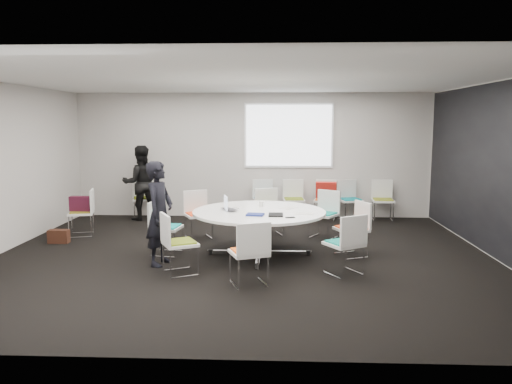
{
  "coord_description": "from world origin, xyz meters",
  "views": [
    {
      "loc": [
        0.56,
        -7.77,
        2.15
      ],
      "look_at": [
        0.2,
        0.4,
        1.0
      ],
      "focal_mm": 35.0,
      "sensor_mm": 36.0,
      "label": 1
    }
  ],
  "objects_px": {
    "chair_back_d": "(350,208)",
    "chair_spare_left": "(82,221)",
    "chair_ring_c": "(269,221)",
    "chair_ring_g": "(249,265)",
    "chair_person_back": "(143,206)",
    "maroon_bag": "(81,204)",
    "chair_ring_h": "(344,256)",
    "chair_back_a": "(264,207)",
    "laptop": "(232,209)",
    "chair_ring_e": "(166,238)",
    "conference_table": "(259,223)",
    "chair_ring_f": "(179,255)",
    "person_main": "(160,213)",
    "chair_ring_a": "(352,239)",
    "chair_ring_b": "(324,223)",
    "cup": "(261,204)",
    "chair_back_b": "(294,207)",
    "brown_bag": "(59,236)",
    "chair_back_e": "(383,208)",
    "person_back": "(141,183)",
    "chair_back_c": "(325,208)",
    "chair_ring_d": "(199,224)"
  },
  "relations": [
    {
      "from": "chair_back_d",
      "to": "chair_spare_left",
      "type": "bearing_deg",
      "value": 1.57
    },
    {
      "from": "chair_ring_c",
      "to": "chair_ring_g",
      "type": "xyz_separation_m",
      "value": [
        -0.21,
        -3.01,
        0.0
      ]
    },
    {
      "from": "chair_ring_c",
      "to": "chair_ring_g",
      "type": "height_order",
      "value": "same"
    },
    {
      "from": "chair_person_back",
      "to": "maroon_bag",
      "type": "height_order",
      "value": "chair_person_back"
    },
    {
      "from": "chair_ring_h",
      "to": "chair_back_a",
      "type": "height_order",
      "value": "same"
    },
    {
      "from": "chair_ring_g",
      "to": "chair_ring_h",
      "type": "relative_size",
      "value": 1.0
    },
    {
      "from": "laptop",
      "to": "chair_ring_e",
      "type": "bearing_deg",
      "value": 59.87
    },
    {
      "from": "conference_table",
      "to": "chair_ring_g",
      "type": "distance_m",
      "value": 1.57
    },
    {
      "from": "chair_back_a",
      "to": "chair_spare_left",
      "type": "height_order",
      "value": "same"
    },
    {
      "from": "chair_ring_f",
      "to": "person_main",
      "type": "xyz_separation_m",
      "value": [
        -0.38,
        0.47,
        0.51
      ]
    },
    {
      "from": "chair_ring_a",
      "to": "chair_ring_e",
      "type": "distance_m",
      "value": 3.02
    },
    {
      "from": "chair_ring_b",
      "to": "laptop",
      "type": "xyz_separation_m",
      "value": [
        -1.6,
        -1.23,
        0.47
      ]
    },
    {
      "from": "chair_ring_h",
      "to": "chair_back_d",
      "type": "xyz_separation_m",
      "value": [
        0.64,
        4.02,
        0.0
      ]
    },
    {
      "from": "person_main",
      "to": "chair_person_back",
      "type": "bearing_deg",
      "value": 31.44
    },
    {
      "from": "chair_ring_f",
      "to": "chair_person_back",
      "type": "relative_size",
      "value": 1.0
    },
    {
      "from": "chair_ring_c",
      "to": "maroon_bag",
      "type": "xyz_separation_m",
      "value": [
        -3.57,
        -0.23,
        0.34
      ]
    },
    {
      "from": "chair_ring_h",
      "to": "chair_person_back",
      "type": "bearing_deg",
      "value": 103.4
    },
    {
      "from": "chair_ring_c",
      "to": "person_main",
      "type": "bearing_deg",
      "value": 31.97
    },
    {
      "from": "chair_ring_e",
      "to": "chair_ring_h",
      "type": "relative_size",
      "value": 1.0
    },
    {
      "from": "cup",
      "to": "chair_back_b",
      "type": "bearing_deg",
      "value": 76.08
    },
    {
      "from": "chair_ring_b",
      "to": "chair_back_b",
      "type": "distance_m",
      "value": 1.81
    },
    {
      "from": "brown_bag",
      "to": "chair_ring_b",
      "type": "bearing_deg",
      "value": 7.25
    },
    {
      "from": "chair_back_b",
      "to": "chair_ring_b",
      "type": "bearing_deg",
      "value": 102.21
    },
    {
      "from": "chair_spare_left",
      "to": "cup",
      "type": "xyz_separation_m",
      "value": [
        3.43,
        -0.82,
        0.5
      ]
    },
    {
      "from": "chair_ring_e",
      "to": "chair_back_e",
      "type": "height_order",
      "value": "same"
    },
    {
      "from": "chair_person_back",
      "to": "conference_table",
      "type": "bearing_deg",
      "value": 115.71
    },
    {
      "from": "person_back",
      "to": "chair_back_c",
      "type": "bearing_deg",
      "value": 158.97
    },
    {
      "from": "chair_back_e",
      "to": "brown_bag",
      "type": "bearing_deg",
      "value": 24.42
    },
    {
      "from": "cup",
      "to": "chair_ring_f",
      "type": "bearing_deg",
      "value": -126.51
    },
    {
      "from": "chair_ring_b",
      "to": "person_main",
      "type": "height_order",
      "value": "person_main"
    },
    {
      "from": "chair_ring_d",
      "to": "chair_person_back",
      "type": "bearing_deg",
      "value": -76.25
    },
    {
      "from": "chair_ring_d",
      "to": "chair_ring_f",
      "type": "distance_m",
      "value": 2.2
    },
    {
      "from": "chair_back_d",
      "to": "cup",
      "type": "bearing_deg",
      "value": 37.2
    },
    {
      "from": "chair_ring_b",
      "to": "maroon_bag",
      "type": "distance_m",
      "value": 4.6
    },
    {
      "from": "chair_ring_a",
      "to": "chair_back_a",
      "type": "distance_m",
      "value": 3.35
    },
    {
      "from": "chair_ring_c",
      "to": "brown_bag",
      "type": "distance_m",
      "value": 3.85
    },
    {
      "from": "laptop",
      "to": "maroon_bag",
      "type": "bearing_deg",
      "value": 34.21
    },
    {
      "from": "laptop",
      "to": "maroon_bag",
      "type": "height_order",
      "value": "maroon_bag"
    },
    {
      "from": "chair_ring_f",
      "to": "chair_spare_left",
      "type": "relative_size",
      "value": 1.0
    },
    {
      "from": "chair_ring_c",
      "to": "chair_ring_f",
      "type": "xyz_separation_m",
      "value": [
        -1.23,
        -2.54,
        0.0
      ]
    },
    {
      "from": "chair_person_back",
      "to": "person_main",
      "type": "bearing_deg",
      "value": 92.6
    },
    {
      "from": "chair_ring_b",
      "to": "maroon_bag",
      "type": "xyz_separation_m",
      "value": [
        -4.59,
        -0.02,
        0.34
      ]
    },
    {
      "from": "conference_table",
      "to": "brown_bag",
      "type": "distance_m",
      "value": 3.7
    },
    {
      "from": "chair_ring_b",
      "to": "chair_back_a",
      "type": "xyz_separation_m",
      "value": [
        -1.16,
        1.73,
        0.0
      ]
    },
    {
      "from": "conference_table",
      "to": "chair_back_d",
      "type": "height_order",
      "value": "chair_back_d"
    },
    {
      "from": "chair_ring_g",
      "to": "chair_back_a",
      "type": "bearing_deg",
      "value": 67.76
    },
    {
      "from": "chair_person_back",
      "to": "brown_bag",
      "type": "height_order",
      "value": "chair_person_back"
    },
    {
      "from": "chair_ring_a",
      "to": "maroon_bag",
      "type": "height_order",
      "value": "chair_ring_a"
    },
    {
      "from": "person_main",
      "to": "person_back",
      "type": "height_order",
      "value": "person_back"
    },
    {
      "from": "person_main",
      "to": "brown_bag",
      "type": "xyz_separation_m",
      "value": [
        -2.14,
        1.26,
        -0.67
      ]
    }
  ]
}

